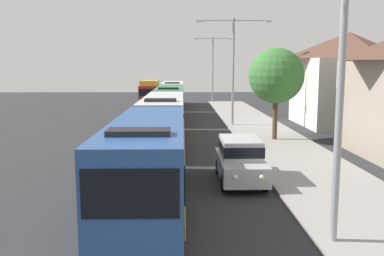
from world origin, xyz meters
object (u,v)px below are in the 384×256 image
Objects in this scene: bus_middle at (170,102)px; streetlamp_mid at (233,60)px; bus_lead at (149,158)px; roadside_tree at (276,76)px; streetlamp_near at (343,48)px; bus_second_in_line at (164,118)px; white_suv at (240,158)px; bus_fourth_in_line at (173,93)px; box_truck_oncoming at (149,91)px; streetlamp_far at (213,63)px.

streetlamp_mid is at bearing -43.36° from bus_middle.
roadside_tree is at bearing 60.19° from bus_lead.
roadside_tree is at bearing -59.02° from bus_middle.
streetlamp_near reaches higher than roadside_tree.
bus_second_in_line is 7.89m from roadside_tree.
roadside_tree is (3.69, 9.99, 3.33)m from white_suv.
bus_fourth_in_line is at bearing 106.68° from streetlamp_mid.
box_truck_oncoming is 9.63m from streetlamp_far.
bus_second_in_line is 1.42× the size of streetlamp_near.
box_truck_oncoming is at bearing 100.06° from white_suv.
streetlamp_far is 1.48× the size of roadside_tree.
box_truck_oncoming is 24.21m from streetlamp_mid.
bus_fourth_in_line is at bearing 90.00° from bus_middle.
box_truck_oncoming is 0.80× the size of streetlamp_near.
white_suv is at bearing -68.11° from bus_second_in_line.
roadside_tree reaches higher than bus_middle.
bus_lead is 7.53m from streetlamp_near.
bus_second_in_line is at bearing -90.00° from bus_fourth_in_line.
streetlamp_far reaches higher than streetlamp_mid.
bus_lead and bus_fourth_in_line have the same top height.
bus_lead and bus_second_in_line have the same top height.
roadside_tree is at bearing 69.75° from white_suv.
box_truck_oncoming is at bearing 111.34° from streetlamp_mid.
streetlamp_far reaches higher than roadside_tree.
bus_second_in_line is at bearing 108.85° from streetlamp_near.
streetlamp_near is at bearing -90.00° from streetlamp_far.
bus_second_in_line is 26.01m from bus_fourth_in_line.
white_suv is at bearing 38.10° from bus_lead.
bus_fourth_in_line is 19.19m from streetlamp_mid.
streetlamp_far reaches higher than bus_lead.
streetlamp_mid reaches higher than bus_second_in_line.
bus_second_in_line is 1.37× the size of streetlamp_far.
bus_middle is at bearing 90.00° from bus_second_in_line.
bus_lead is 1.23× the size of streetlamp_near.
bus_fourth_in_line is 26.42m from roadside_tree.
streetlamp_mid is 0.98× the size of streetlamp_far.
bus_middle is at bearing 120.98° from roadside_tree.
white_suv is at bearing -92.37° from streetlamp_far.
streetlamp_near is at bearing -96.83° from roadside_tree.
streetlamp_near reaches higher than bus_fourth_in_line.
bus_lead is at bearing -97.01° from streetlamp_far.
streetlamp_far reaches higher than streetlamp_near.
bus_fourth_in_line is (-0.00, 12.92, -0.00)m from bus_middle.
white_suv is at bearing -84.01° from bus_fourth_in_line.
roadside_tree is (1.99, -31.01, -1.16)m from streetlamp_far.
streetlamp_far is at bearing 46.96° from bus_fourth_in_line.
roadside_tree is (7.38, -12.30, 2.67)m from bus_middle.
bus_fourth_in_line is at bearing -133.04° from streetlamp_far.
streetlamp_far is at bearing 9.99° from box_truck_oncoming.
white_suv is at bearing -80.58° from bus_middle.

